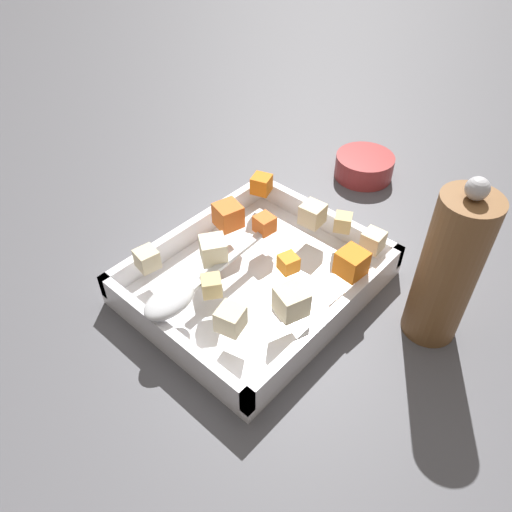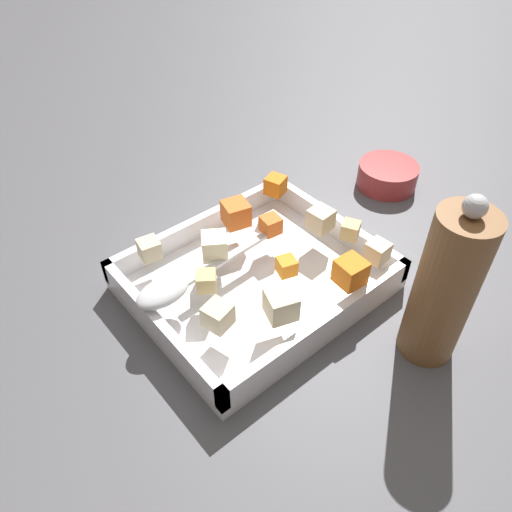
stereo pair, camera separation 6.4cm
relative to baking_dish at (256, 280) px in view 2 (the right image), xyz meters
The scene contains 18 objects.
ground_plane 0.02m from the baking_dish, 125.12° to the right, with size 4.00×4.00×0.00m, color #4C4C51.
baking_dish is the anchor object (origin of this frame).
carrot_chunk_corner_sw 0.13m from the baking_dish, 57.16° to the right, with size 0.03×0.03×0.03m, color orange.
carrot_chunk_mid_right 0.10m from the baking_dish, 69.36° to the left, with size 0.03×0.03×0.03m, color orange.
carrot_chunk_under_handle 0.16m from the baking_dish, 39.21° to the left, with size 0.03×0.03×0.03m, color orange.
carrot_chunk_front_center 0.08m from the baking_dish, 31.60° to the left, with size 0.02×0.02×0.02m, color orange.
carrot_chunk_near_right 0.06m from the baking_dish, 67.26° to the right, with size 0.02×0.02×0.02m, color orange.
potato_chunk_mid_left 0.07m from the baking_dish, 126.80° to the left, with size 0.03×0.03×0.03m, color beige.
potato_chunk_corner_ne 0.12m from the baking_dish, 152.51° to the right, with size 0.03×0.03×0.03m, color beige.
potato_chunk_center 0.14m from the baking_dish, 18.55° to the right, with size 0.02×0.02×0.02m, color tan.
potato_chunk_heap_side 0.12m from the baking_dish, ahead, with size 0.03×0.03×0.03m, color beige.
potato_chunk_back_center 0.16m from the baking_dish, 38.06° to the right, with size 0.03×0.03×0.03m, color beige.
potato_chunk_corner_se 0.15m from the baking_dish, 135.86° to the left, with size 0.03×0.03×0.03m, color beige.
potato_chunk_rim_edge 0.11m from the baking_dish, 112.17° to the right, with size 0.03×0.03×0.03m, color beige.
potato_chunk_corner_nw 0.09m from the baking_dish, behind, with size 0.02×0.02×0.02m, color tan.
serving_spoon 0.12m from the baking_dish, 168.15° to the left, with size 0.23×0.05×0.02m.
pepper_mill 0.24m from the baking_dish, 65.63° to the right, with size 0.07×0.07×0.22m.
small_prep_bowl 0.33m from the baking_dish, ahead, with size 0.10×0.10×0.04m, color maroon.
Camera 2 is at (-0.29, -0.35, 0.49)m, focal length 35.27 mm.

